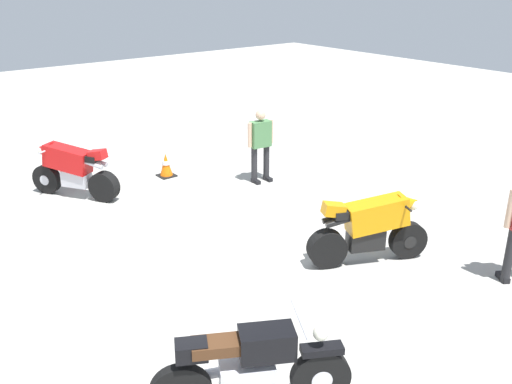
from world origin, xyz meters
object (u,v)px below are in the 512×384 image
object	(u,v)px
motorcycle_orange_sportbike	(370,227)
motorcycle_black_cruiser	(251,368)
traffic_cone	(166,165)
motorcycle_red_sportbike	(73,169)
person_in_green_shirt	(260,142)

from	to	relation	value
motorcycle_orange_sportbike	motorcycle_black_cruiser	world-z (taller)	motorcycle_orange_sportbike
motorcycle_orange_sportbike	traffic_cone	xyz separation A→B (m)	(5.41, 0.50, -0.33)
traffic_cone	motorcycle_red_sportbike	bearing A→B (deg)	87.71
motorcycle_red_sportbike	motorcycle_black_cruiser	distance (m)	6.94
motorcycle_red_sportbike	motorcycle_orange_sportbike	xyz separation A→B (m)	(-5.49, -2.55, 0.00)
motorcycle_red_sportbike	motorcycle_black_cruiser	xyz separation A→B (m)	(-6.88, 0.86, -0.07)
motorcycle_red_sportbike	person_in_green_shirt	size ratio (longest dim) A/B	1.11
motorcycle_orange_sportbike	traffic_cone	world-z (taller)	motorcycle_orange_sportbike
motorcycle_black_cruiser	traffic_cone	world-z (taller)	motorcycle_black_cruiser
motorcycle_orange_sportbike	traffic_cone	bearing A→B (deg)	121.17
motorcycle_red_sportbike	motorcycle_orange_sportbike	distance (m)	6.06
motorcycle_red_sportbike	motorcycle_orange_sportbike	world-z (taller)	same
motorcycle_black_cruiser	traffic_cone	bearing A→B (deg)	96.02
motorcycle_orange_sportbike	person_in_green_shirt	xyz separation A→B (m)	(3.88, -0.95, 0.29)
person_in_green_shirt	traffic_cone	distance (m)	2.20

